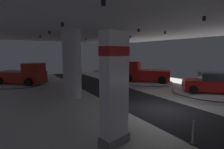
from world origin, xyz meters
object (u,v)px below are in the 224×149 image
at_px(display_car_far_right, 124,69).
at_px(pickup_truck_mid_right, 144,73).
at_px(visitor_walking_near, 101,80).
at_px(display_platform_deep_right, 108,71).
at_px(brand_sign_pylon, 114,88).
at_px(display_platform_far_left, 22,84).
at_px(display_platform_near_right, 209,93).
at_px(display_platform_far_right, 124,75).
at_px(display_platform_mid_right, 146,82).
at_px(display_car_near_right, 210,83).
at_px(pickup_truck_far_left, 23,75).
at_px(column_left, 72,64).
at_px(display_car_deep_right, 108,66).

bearing_deg(display_car_far_right, pickup_truck_mid_right, -105.67).
bearing_deg(visitor_walking_near, display_platform_deep_right, 57.25).
bearing_deg(brand_sign_pylon, display_platform_far_left, 98.92).
relative_size(display_platform_near_right, visitor_walking_near, 3.81).
bearing_deg(display_platform_far_left, display_platform_far_right, 0.93).
bearing_deg(pickup_truck_mid_right, display_car_far_right, 74.33).
relative_size(display_platform_mid_right, display_car_near_right, 1.39).
bearing_deg(pickup_truck_far_left, visitor_walking_near, -41.15).
bearing_deg(display_platform_far_left, display_platform_mid_right, -27.34).
height_order(pickup_truck_far_left, display_car_near_right, pickup_truck_far_left).
relative_size(column_left, display_car_deep_right, 1.29).
relative_size(column_left, display_platform_deep_right, 1.04).
xyz_separation_m(column_left, display_platform_far_right, (11.03, 8.29, -2.60)).
bearing_deg(display_platform_mid_right, display_platform_deep_right, 80.09).
relative_size(display_car_deep_right, display_platform_mid_right, 0.72).
distance_m(pickup_truck_mid_right, display_platform_far_right, 6.90).
distance_m(column_left, display_car_near_right, 11.83).
bearing_deg(column_left, visitor_walking_near, 28.18).
relative_size(column_left, visitor_walking_near, 3.46).
xyz_separation_m(display_platform_mid_right, display_platform_far_right, (1.61, 6.81, -0.03)).
xyz_separation_m(brand_sign_pylon, display_platform_far_left, (-2.49, 15.86, -2.20)).
height_order(brand_sign_pylon, display_platform_deep_right, brand_sign_pylon).
relative_size(column_left, display_platform_near_right, 0.91).
bearing_deg(display_car_deep_right, display_platform_deep_right, 89.72).
bearing_deg(display_platform_mid_right, display_platform_far_right, 76.66).
relative_size(pickup_truck_mid_right, display_car_far_right, 1.20).
bearing_deg(display_car_near_right, display_platform_far_right, 87.32).
xyz_separation_m(brand_sign_pylon, display_car_near_right, (11.20, 2.40, -1.28)).
distance_m(column_left, display_platform_near_right, 11.96).
bearing_deg(display_platform_mid_right, display_platform_far_left, 152.66).
height_order(display_platform_far_left, display_platform_mid_right, display_platform_mid_right).
relative_size(display_car_deep_right, display_platform_near_right, 0.70).
bearing_deg(display_platform_mid_right, display_car_deep_right, 80.07).
xyz_separation_m(pickup_truck_far_left, pickup_truck_mid_right, (12.29, -6.10, 0.08)).
bearing_deg(visitor_walking_near, brand_sign_pylon, -114.58).
xyz_separation_m(brand_sign_pylon, visitor_walking_near, (4.47, 9.76, -1.42)).
xyz_separation_m(display_platform_mid_right, display_platform_near_right, (0.95, -6.86, -0.01)).
xyz_separation_m(pickup_truck_mid_right, display_car_far_right, (1.83, 6.53, -0.22)).
xyz_separation_m(pickup_truck_far_left, display_car_deep_right, (14.75, 6.57, -0.03)).
height_order(brand_sign_pylon, display_car_near_right, brand_sign_pylon).
bearing_deg(display_platform_mid_right, display_car_near_right, -81.94).
distance_m(display_car_deep_right, display_platform_far_right, 6.23).
height_order(display_platform_far_left, pickup_truck_mid_right, pickup_truck_mid_right).
height_order(column_left, display_platform_deep_right, column_left).
bearing_deg(display_car_near_right, display_platform_near_right, 134.48).
bearing_deg(visitor_walking_near, pickup_truck_mid_right, -2.33).
relative_size(display_platform_far_left, display_platform_mid_right, 0.99).
relative_size(brand_sign_pylon, display_car_far_right, 1.00).
distance_m(column_left, display_car_far_right, 13.90).
distance_m(display_platform_mid_right, display_platform_far_right, 7.00).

